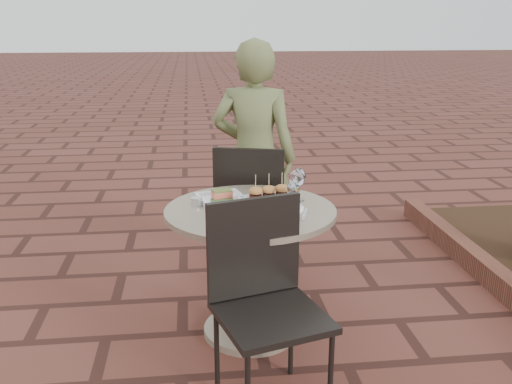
{
  "coord_description": "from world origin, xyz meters",
  "views": [
    {
      "loc": [
        -0.33,
        -2.84,
        1.68
      ],
      "look_at": [
        -0.01,
        -0.03,
        0.82
      ],
      "focal_mm": 40.0,
      "sensor_mm": 36.0,
      "label": 1
    }
  ],
  "objects": [
    {
      "name": "ground",
      "position": [
        0.0,
        0.0,
        0.0
      ],
      "size": [
        60.0,
        60.0,
        0.0
      ],
      "primitive_type": "plane",
      "color": "#582B22",
      "rests_on": "ground"
    },
    {
      "name": "plate_tuna",
      "position": [
        -0.07,
        -0.18,
        0.74
      ],
      "size": [
        0.29,
        0.29,
        0.03
      ],
      "rotation": [
        0.0,
        0.0,
        0.28
      ],
      "color": "white",
      "rests_on": "cafe_table"
    },
    {
      "name": "wine_glass_mid",
      "position": [
        0.23,
        0.13,
        0.84
      ],
      "size": [
        0.07,
        0.07,
        0.16
      ],
      "color": "white",
      "rests_on": "cafe_table"
    },
    {
      "name": "chair_far",
      "position": [
        0.04,
        0.63,
        0.55
      ],
      "size": [
        0.54,
        0.54,
        0.93
      ],
      "rotation": [
        0.0,
        0.0,
        2.88
      ],
      "color": "black",
      "rests_on": "ground"
    },
    {
      "name": "chair_near",
      "position": [
        -0.04,
        -0.58,
        0.55
      ],
      "size": [
        0.55,
        0.55,
        0.93
      ],
      "rotation": [
        0.0,
        0.0,
        0.28
      ],
      "color": "black",
      "rests_on": "ground"
    },
    {
      "name": "plate_sliders",
      "position": [
        0.06,
        -0.01,
        0.77
      ],
      "size": [
        0.33,
        0.33,
        0.18
      ],
      "rotation": [
        0.0,
        0.0,
        0.2
      ],
      "color": "white",
      "rests_on": "cafe_table"
    },
    {
      "name": "diner",
      "position": [
        0.09,
        0.89,
        0.79
      ],
      "size": [
        0.66,
        0.52,
        1.57
      ],
      "primitive_type": "imported",
      "rotation": [
        0.0,
        0.0,
        2.86
      ],
      "color": "#5D6638",
      "rests_on": "ground"
    },
    {
      "name": "wine_glass_far",
      "position": [
        0.24,
        0.1,
        0.86
      ],
      "size": [
        0.08,
        0.08,
        0.18
      ],
      "color": "white",
      "rests_on": "cafe_table"
    },
    {
      "name": "planter_curb",
      "position": [
        1.6,
        0.3,
        0.07
      ],
      "size": [
        0.12,
        3.0,
        0.15
      ],
      "primitive_type": "cube",
      "color": "brown",
      "rests_on": "ground"
    },
    {
      "name": "plate_salmon",
      "position": [
        -0.18,
        0.12,
        0.75
      ],
      "size": [
        0.3,
        0.3,
        0.07
      ],
      "rotation": [
        0.0,
        0.0,
        0.27
      ],
      "color": "white",
      "rests_on": "cafe_table"
    },
    {
      "name": "steel_ramekin",
      "position": [
        -0.31,
        0.06,
        0.75
      ],
      "size": [
        0.06,
        0.06,
        0.04
      ],
      "primitive_type": "cylinder",
      "rotation": [
        0.0,
        0.0,
        -0.02
      ],
      "color": "silver",
      "rests_on": "cafe_table"
    },
    {
      "name": "cutlery_set",
      "position": [
        0.2,
        -0.16,
        0.73
      ],
      "size": [
        0.17,
        0.24,
        0.0
      ],
      "primitive_type": null,
      "rotation": [
        0.0,
        0.0,
        -0.37
      ],
      "color": "silver",
      "rests_on": "cafe_table"
    },
    {
      "name": "wine_glass_right",
      "position": [
        0.18,
        -0.11,
        0.85
      ],
      "size": [
        0.07,
        0.07,
        0.16
      ],
      "color": "white",
      "rests_on": "cafe_table"
    },
    {
      "name": "cafe_table",
      "position": [
        -0.04,
        -0.03,
        0.48
      ],
      "size": [
        0.9,
        0.9,
        0.73
      ],
      "color": "gray",
      "rests_on": "ground"
    }
  ]
}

